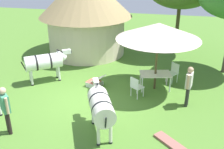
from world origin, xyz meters
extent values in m
plane|color=#4C782C|center=(0.00, 0.00, 0.00)|extent=(36.00, 36.00, 0.00)
cylinder|color=beige|center=(-1.73, 5.63, 1.12)|extent=(4.46, 4.46, 2.24)
cylinder|color=#4D4025|center=(2.64, 1.67, 1.16)|extent=(0.10, 0.10, 2.31)
cone|color=beige|center=(2.64, 1.67, 2.65)|extent=(3.53, 3.53, 0.67)
cube|color=silver|center=(2.64, 1.67, 0.72)|extent=(1.48, 1.09, 0.04)
cylinder|color=silver|center=(1.97, 1.86, 0.35)|extent=(0.06, 0.06, 0.70)
cylinder|color=silver|center=(3.15, 2.14, 0.35)|extent=(0.06, 0.06, 0.70)
cylinder|color=silver|center=(2.13, 1.19, 0.35)|extent=(0.06, 0.06, 0.70)
cylinder|color=silver|center=(3.31, 1.47, 0.35)|extent=(0.06, 0.06, 0.70)
cube|color=silver|center=(3.36, 2.51, 0.45)|extent=(0.61, 0.61, 0.04)
cube|color=silver|center=(3.49, 2.66, 0.68)|extent=(0.36, 0.32, 0.45)
cylinder|color=silver|center=(3.39, 2.25, 0.23)|extent=(0.04, 0.04, 0.45)
cylinder|color=silver|center=(3.10, 2.50, 0.23)|extent=(0.04, 0.04, 0.45)
cylinder|color=silver|center=(3.63, 2.53, 0.23)|extent=(0.04, 0.04, 0.45)
cylinder|color=silver|center=(3.34, 2.77, 0.23)|extent=(0.04, 0.04, 0.45)
cube|color=white|center=(1.97, 0.77, 0.45)|extent=(0.60, 0.60, 0.04)
cube|color=white|center=(1.86, 0.62, 0.68)|extent=(0.38, 0.30, 0.45)
cylinder|color=white|center=(1.93, 1.03, 0.23)|extent=(0.04, 0.04, 0.45)
cylinder|color=white|center=(2.23, 0.80, 0.23)|extent=(0.04, 0.04, 0.45)
cylinder|color=white|center=(1.71, 0.74, 0.23)|extent=(0.04, 0.04, 0.45)
cylinder|color=white|center=(2.01, 0.51, 0.23)|extent=(0.04, 0.04, 0.45)
cylinder|color=black|center=(3.97, 0.37, 0.42)|extent=(0.12, 0.12, 0.83)
cylinder|color=black|center=(4.00, 0.51, 0.42)|extent=(0.12, 0.12, 0.83)
cube|color=silver|center=(3.98, 0.44, 1.13)|extent=(0.31, 0.49, 0.59)
cylinder|color=tan|center=(3.92, 0.19, 1.15)|extent=(0.09, 0.09, 0.56)
cylinder|color=tan|center=(4.04, 0.69, 1.15)|extent=(0.09, 0.09, 0.56)
sphere|color=tan|center=(3.98, 0.44, 1.56)|extent=(0.23, 0.23, 0.23)
cylinder|color=black|center=(-1.96, -2.62, 0.43)|extent=(0.12, 0.12, 0.86)
cylinder|color=black|center=(-1.84, -2.72, 0.43)|extent=(0.12, 0.12, 0.86)
cube|color=#44916F|center=(-1.90, -2.67, 1.16)|extent=(0.49, 0.47, 0.61)
cylinder|color=#D6AF8D|center=(-2.10, -2.50, 1.18)|extent=(0.09, 0.09, 0.57)
cylinder|color=#D6AF8D|center=(-1.70, -2.85, 1.18)|extent=(0.09, 0.09, 0.57)
sphere|color=#D6AF8D|center=(-1.90, -2.67, 1.60)|extent=(0.23, 0.23, 0.23)
cube|color=#BF5441|center=(-0.10, 1.33, 0.22)|extent=(0.70, 0.69, 0.03)
cube|color=white|center=(0.15, 1.23, 0.44)|extent=(0.69, 0.68, 0.33)
cube|color=silver|center=(-0.15, 1.07, 0.11)|extent=(0.58, 0.26, 0.22)
cube|color=silver|center=(0.04, 1.55, 0.11)|extent=(0.58, 0.26, 0.22)
cylinder|color=silver|center=(1.13, -2.01, 1.04)|extent=(1.28, 1.72, 0.70)
cylinder|color=black|center=(1.26, -2.30, 1.04)|extent=(0.69, 0.36, 0.71)
cylinder|color=black|center=(1.02, -1.76, 1.04)|extent=(0.69, 0.36, 0.71)
cylinder|color=silver|center=(0.81, -1.30, 1.22)|extent=(0.51, 0.63, 0.52)
cube|color=silver|center=(0.70, -1.04, 1.38)|extent=(0.33, 0.44, 0.20)
cube|color=black|center=(0.63, -0.88, 1.35)|extent=(0.16, 0.16, 0.12)
cube|color=black|center=(0.81, -1.30, 1.42)|extent=(0.19, 0.35, 0.28)
cylinder|color=silver|center=(0.71, -1.55, 0.39)|extent=(0.11, 0.11, 0.78)
cylinder|color=black|center=(0.71, -1.55, 0.03)|extent=(0.13, 0.13, 0.06)
cylinder|color=silver|center=(1.06, -1.39, 0.39)|extent=(0.11, 0.11, 0.78)
cylinder|color=black|center=(1.06, -1.39, 0.03)|extent=(0.13, 0.13, 0.06)
cylinder|color=silver|center=(1.20, -2.64, 0.39)|extent=(0.11, 0.11, 0.78)
cylinder|color=black|center=(1.20, -2.64, 0.03)|extent=(0.13, 0.13, 0.06)
cylinder|color=silver|center=(1.55, -2.48, 0.39)|extent=(0.11, 0.11, 0.78)
cylinder|color=black|center=(1.55, -2.48, 0.03)|extent=(0.13, 0.13, 0.06)
cylinder|color=black|center=(1.47, -2.78, 0.94)|extent=(0.14, 0.24, 0.53)
cylinder|color=silver|center=(-2.47, 1.30, 0.99)|extent=(1.75, 1.54, 0.70)
cylinder|color=black|center=(-2.73, 1.11, 0.99)|extent=(0.49, 0.62, 0.71)
cylinder|color=black|center=(-2.23, 1.48, 0.99)|extent=(0.49, 0.62, 0.71)
cylinder|color=silver|center=(-1.80, 1.79, 1.17)|extent=(0.63, 0.58, 0.51)
cube|color=silver|center=(-1.57, 1.96, 1.33)|extent=(0.43, 0.38, 0.20)
cube|color=black|center=(-1.43, 2.07, 1.30)|extent=(0.17, 0.17, 0.12)
cube|color=black|center=(-1.80, 1.79, 1.37)|extent=(0.32, 0.25, 0.28)
cylinder|color=silver|center=(-2.07, 1.83, 0.36)|extent=(0.11, 0.11, 0.73)
cylinder|color=black|center=(-2.07, 1.83, 0.03)|extent=(0.13, 0.13, 0.06)
cylinder|color=silver|center=(-1.85, 1.52, 0.36)|extent=(0.11, 0.11, 0.73)
cylinder|color=black|center=(-1.85, 1.52, 0.03)|extent=(0.13, 0.13, 0.06)
cylinder|color=silver|center=(-3.09, 1.08, 0.36)|extent=(0.11, 0.11, 0.73)
cylinder|color=black|center=(-3.09, 1.08, 0.03)|extent=(0.13, 0.13, 0.06)
cylinder|color=silver|center=(-2.86, 0.77, 0.36)|extent=(0.11, 0.11, 0.73)
cylinder|color=black|center=(-2.86, 0.77, 0.03)|extent=(0.13, 0.13, 0.06)
cylinder|color=black|center=(-3.17, 0.78, 0.89)|extent=(0.22, 0.18, 0.53)
cylinder|color=black|center=(-2.83, -1.78, 0.03)|extent=(0.13, 0.13, 0.06)
cylinder|color=#423F22|center=(3.50, 6.79, 1.38)|extent=(0.21, 0.21, 2.76)
camera|label=1|loc=(3.08, -9.24, 5.55)|focal=43.07mm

